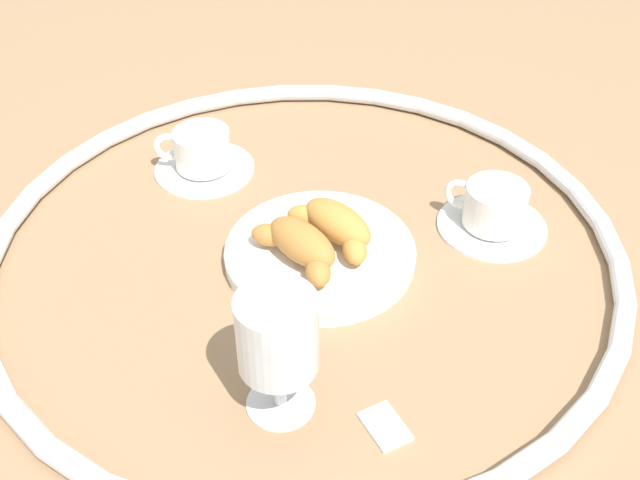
# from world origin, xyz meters

# --- Properties ---
(ground_plane) EXTENTS (2.20, 2.20, 0.00)m
(ground_plane) POSITION_xyz_m (0.00, 0.00, 0.00)
(ground_plane) COLOR #997551
(table_chrome_rim) EXTENTS (0.76, 0.76, 0.02)m
(table_chrome_rim) POSITION_xyz_m (0.00, 0.00, 0.01)
(table_chrome_rim) COLOR silver
(table_chrome_rim) RESTS_ON ground_plane
(pastry_plate) EXTENTS (0.23, 0.23, 0.02)m
(pastry_plate) POSITION_xyz_m (-0.02, -0.01, 0.01)
(pastry_plate) COLOR white
(pastry_plate) RESTS_ON ground_plane
(croissant_large) EXTENTS (0.13, 0.08, 0.04)m
(croissant_large) POSITION_xyz_m (-0.02, -0.03, 0.04)
(croissant_large) COLOR #CC893D
(croissant_large) RESTS_ON pastry_plate
(croissant_small) EXTENTS (0.13, 0.08, 0.04)m
(croissant_small) POSITION_xyz_m (-0.03, 0.02, 0.04)
(croissant_small) COLOR #BC7A38
(croissant_small) RESTS_ON pastry_plate
(coffee_cup_near) EXTENTS (0.14, 0.14, 0.06)m
(coffee_cup_near) POSITION_xyz_m (-0.07, -0.23, 0.03)
(coffee_cup_near) COLOR white
(coffee_cup_near) RESTS_ON ground_plane
(coffee_cup_far) EXTENTS (0.14, 0.14, 0.06)m
(coffee_cup_far) POSITION_xyz_m (0.22, 0.04, 0.03)
(coffee_cup_far) COLOR white
(coffee_cup_far) RESTS_ON ground_plane
(juice_glass_left) EXTENTS (0.08, 0.08, 0.14)m
(juice_glass_left) POSITION_xyz_m (-0.19, 0.13, 0.09)
(juice_glass_left) COLOR white
(juice_glass_left) RESTS_ON ground_plane
(sugar_packet) EXTENTS (0.05, 0.03, 0.01)m
(sugar_packet) POSITION_xyz_m (-0.26, 0.05, 0.00)
(sugar_packet) COLOR white
(sugar_packet) RESTS_ON ground_plane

